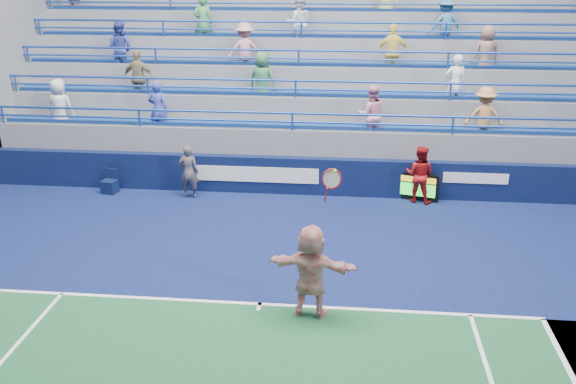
# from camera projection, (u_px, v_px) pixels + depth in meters

# --- Properties ---
(ground) EXTENTS (120.00, 120.00, 0.00)m
(ground) POSITION_uv_depth(u_px,v_px,m) (260.00, 305.00, 12.75)
(ground) COLOR #333538
(sponsor_wall) EXTENTS (18.00, 0.32, 1.10)m
(sponsor_wall) POSITION_uv_depth(u_px,v_px,m) (292.00, 176.00, 18.63)
(sponsor_wall) COLOR #091433
(sponsor_wall) RESTS_ON ground
(bleacher_stand) EXTENTS (18.00, 5.60, 6.13)m
(bleacher_stand) POSITION_uv_depth(u_px,v_px,m) (302.00, 113.00, 21.82)
(bleacher_stand) COLOR slate
(bleacher_stand) RESTS_ON ground
(serve_speed_board) EXTENTS (1.15, 0.43, 0.80)m
(serve_speed_board) POSITION_uv_depth(u_px,v_px,m) (418.00, 187.00, 18.13)
(serve_speed_board) COLOR black
(serve_speed_board) RESTS_ON ground
(judge_chair) EXTENTS (0.47, 0.47, 0.70)m
(judge_chair) POSITION_uv_depth(u_px,v_px,m) (110.00, 186.00, 18.78)
(judge_chair) COLOR #0B1638
(judge_chair) RESTS_ON ground
(tennis_player) EXTENTS (1.78, 0.79, 2.98)m
(tennis_player) POSITION_uv_depth(u_px,v_px,m) (311.00, 271.00, 12.10)
(tennis_player) COLOR white
(tennis_player) RESTS_ON ground
(line_judge) EXTENTS (0.57, 0.38, 1.56)m
(line_judge) POSITION_uv_depth(u_px,v_px,m) (189.00, 172.00, 18.26)
(line_judge) COLOR #15193B
(line_judge) RESTS_ON ground
(ball_girl) EXTENTS (0.95, 0.84, 1.64)m
(ball_girl) POSITION_uv_depth(u_px,v_px,m) (420.00, 174.00, 17.89)
(ball_girl) COLOR #A91314
(ball_girl) RESTS_ON ground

